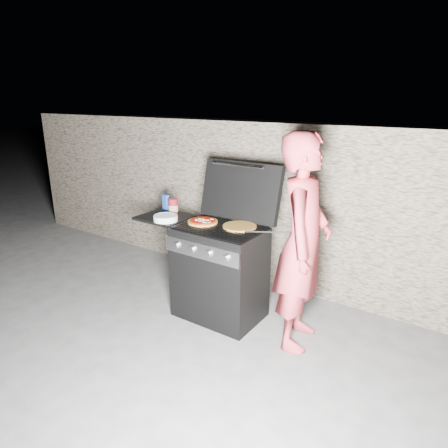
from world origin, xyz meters
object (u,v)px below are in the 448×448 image
Objects in this scene: gas_grill at (199,266)px; sauce_jar at (173,206)px; pizza_topped at (203,221)px; person at (303,243)px.

gas_grill is 0.69m from sauce_jar.
pizza_topped is 1.01m from person.
person is (1.48, -0.10, -0.07)m from sauce_jar.
sauce_jar is 0.08× the size of person.
sauce_jar is at bearing 162.11° from gas_grill.
gas_grill is 0.74× the size of person.
sauce_jar is (-0.47, 0.12, 0.05)m from pizza_topped.
person is (1.01, 0.03, -0.02)m from pizza_topped.
sauce_jar is at bearing 165.51° from pizza_topped.
sauce_jar reaches higher than pizza_topped.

